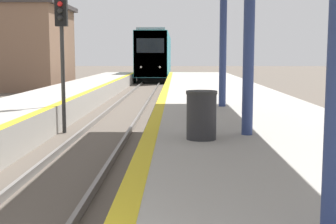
% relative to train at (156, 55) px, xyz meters
% --- Properties ---
extents(train, '(2.80, 19.56, 4.67)m').
position_rel_train_xyz_m(train, '(0.00, 0.00, 0.00)').
color(train, black).
rests_on(train, ground).
extents(signal_mid, '(0.36, 0.31, 4.18)m').
position_rel_train_xyz_m(signal_mid, '(-1.32, -33.70, 0.56)').
color(signal_mid, '#2D2D2D').
rests_on(signal_mid, ground).
extents(trash_bin, '(0.58, 0.58, 0.90)m').
position_rel_train_xyz_m(trash_bin, '(2.64, -39.39, -1.06)').
color(trash_bin, '#262628').
rests_on(trash_bin, platform_right).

